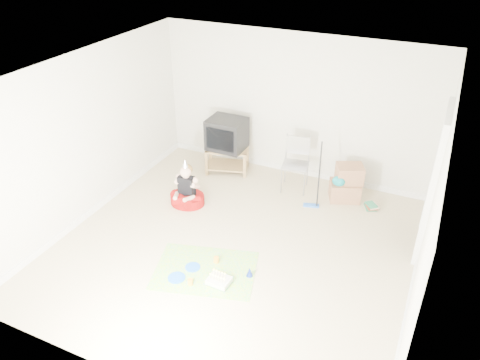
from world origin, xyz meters
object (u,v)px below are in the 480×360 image
at_px(folding_chair, 295,165).
at_px(birthday_cake, 219,281).
at_px(tv_stand, 227,157).
at_px(crt_tv, 227,134).
at_px(seated_woman, 187,194).
at_px(cardboard_boxes, 346,183).

distance_m(folding_chair, birthday_cake, 2.75).
relative_size(tv_stand, birthday_cake, 2.86).
xyz_separation_m(crt_tv, birthday_cake, (1.25, -2.81, -0.73)).
relative_size(tv_stand, seated_woman, 1.04).
relative_size(crt_tv, seated_woman, 0.79).
relative_size(crt_tv, cardboard_boxes, 1.05).
relative_size(folding_chair, birthday_cake, 3.17).
xyz_separation_m(folding_chair, birthday_cake, (-0.11, -2.71, -0.43)).
distance_m(tv_stand, birthday_cake, 3.09).
bearing_deg(crt_tv, seated_woman, -94.69).
height_order(tv_stand, birthday_cake, tv_stand).
relative_size(seated_woman, birthday_cake, 2.75).
distance_m(folding_chair, cardboard_boxes, 0.92).
bearing_deg(cardboard_boxes, birthday_cake, -110.02).
xyz_separation_m(tv_stand, cardboard_boxes, (2.26, -0.04, 0.02)).
relative_size(tv_stand, folding_chair, 0.90).
bearing_deg(seated_woman, tv_stand, 84.85).
height_order(crt_tv, seated_woman, crt_tv).
xyz_separation_m(tv_stand, folding_chair, (1.36, -0.10, 0.19)).
bearing_deg(folding_chair, seated_woman, -141.08).
height_order(tv_stand, cardboard_boxes, cardboard_boxes).
distance_m(folding_chair, seated_woman, 1.92).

